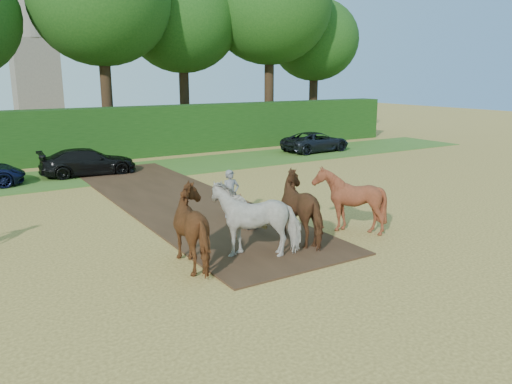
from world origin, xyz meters
name	(u,v)px	position (x,y,z in m)	size (l,w,h in m)	color
ground	(231,264)	(0.00, 0.00, 0.00)	(120.00, 120.00, 0.00)	gold
earth_strip	(178,200)	(1.50, 7.00, 0.03)	(4.50, 17.00, 0.05)	#472D1C
grass_verge	(93,175)	(0.00, 14.00, 0.01)	(50.00, 5.00, 0.03)	#38601E
hedgerow	(71,136)	(0.00, 18.50, 1.50)	(46.00, 1.60, 3.00)	#14380F
plough_team	(280,212)	(1.93, 0.54, 1.02)	(6.77, 4.81, 2.05)	brown
parked_cars	(41,166)	(-2.35, 14.09, 0.66)	(34.48, 2.70, 1.43)	#ADB0B4
treeline	(16,0)	(-1.69, 21.69, 8.97)	(48.70, 10.60, 14.21)	#382616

